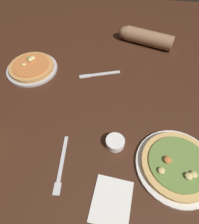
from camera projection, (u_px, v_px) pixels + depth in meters
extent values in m
cube|color=#3D2114|center=(100.00, 117.00, 0.90)|extent=(2.40, 2.40, 0.03)
cylinder|color=silver|center=(176.00, 166.00, 0.73)|extent=(0.31, 0.31, 0.01)
cylinder|color=tan|center=(178.00, 164.00, 0.72)|extent=(0.27, 0.27, 0.02)
cylinder|color=olive|center=(179.00, 163.00, 0.71)|extent=(0.22, 0.22, 0.01)
ellipsoid|color=#DBC67A|center=(161.00, 171.00, 0.69)|extent=(0.02, 0.02, 0.01)
ellipsoid|color=#C67038|center=(168.00, 160.00, 0.71)|extent=(0.03, 0.03, 0.01)
ellipsoid|color=#DBC67A|center=(189.00, 176.00, 0.67)|extent=(0.03, 0.03, 0.01)
ellipsoid|color=#DBC67A|center=(194.00, 174.00, 0.68)|extent=(0.03, 0.03, 0.01)
cylinder|color=#B2B2B7|center=(32.00, 69.00, 1.06)|extent=(0.27, 0.27, 0.01)
cylinder|color=tan|center=(32.00, 67.00, 1.05)|extent=(0.24, 0.24, 0.02)
cylinder|color=#C67038|center=(31.00, 65.00, 1.04)|extent=(0.19, 0.19, 0.01)
ellipsoid|color=#DBC67A|center=(30.00, 60.00, 1.05)|extent=(0.03, 0.03, 0.01)
ellipsoid|color=#DBC67A|center=(24.00, 65.00, 1.03)|extent=(0.02, 0.02, 0.01)
ellipsoid|color=olive|center=(29.00, 58.00, 1.06)|extent=(0.02, 0.02, 0.01)
ellipsoid|color=#DBC67A|center=(32.00, 58.00, 1.06)|extent=(0.03, 0.03, 0.02)
cylinder|color=white|center=(115.00, 142.00, 0.78)|extent=(0.08, 0.08, 0.03)
cube|color=white|center=(112.00, 201.00, 0.66)|extent=(0.15, 0.17, 0.01)
cube|color=silver|center=(62.00, 159.00, 0.75)|extent=(0.03, 0.20, 0.01)
cube|color=silver|center=(57.00, 189.00, 0.69)|extent=(0.03, 0.05, 0.00)
cube|color=silver|center=(104.00, 73.00, 1.04)|extent=(0.17, 0.07, 0.01)
cube|color=silver|center=(85.00, 76.00, 1.03)|extent=(0.06, 0.04, 0.00)
cylinder|color=#936B4C|center=(149.00, 38.00, 1.17)|extent=(0.30, 0.17, 0.09)
ellipsoid|color=#936B4C|center=(127.00, 33.00, 1.21)|extent=(0.10, 0.08, 0.08)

